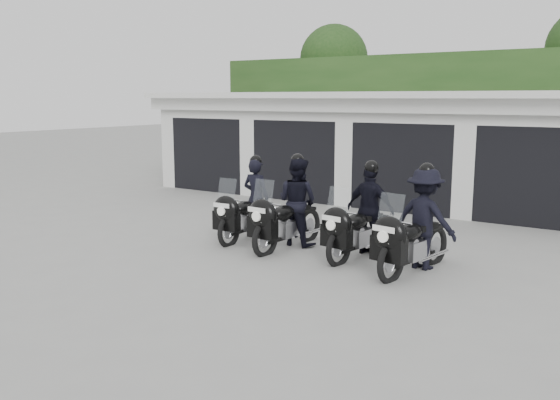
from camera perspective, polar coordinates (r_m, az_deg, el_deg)
The scene contains 7 objects.
ground at distance 10.28m, azimuth -0.23°, elevation -6.09°, with size 80.00×80.00×0.00m, color gray.
garage_block at distance 17.24m, azimuth 14.81°, elevation 4.88°, with size 16.40×6.80×2.96m.
background_vegetation at distance 21.76m, azimuth 20.08°, elevation 9.13°, with size 20.00×3.90×5.80m.
police_bike_a at distance 11.89m, azimuth -3.06°, elevation -0.52°, with size 0.61×1.98×1.73m.
police_bike_b at distance 11.24m, azimuth 1.13°, elevation -0.67°, with size 0.87×2.10×1.83m.
police_bike_c at distance 10.69m, azimuth 8.19°, elevation -1.44°, with size 1.03×2.03×1.77m.
police_bike_d at distance 9.95m, azimuth 13.27°, elevation -2.27°, with size 1.18×2.09×1.83m.
Camera 1 is at (5.47, -8.23, 2.83)m, focal length 38.00 mm.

